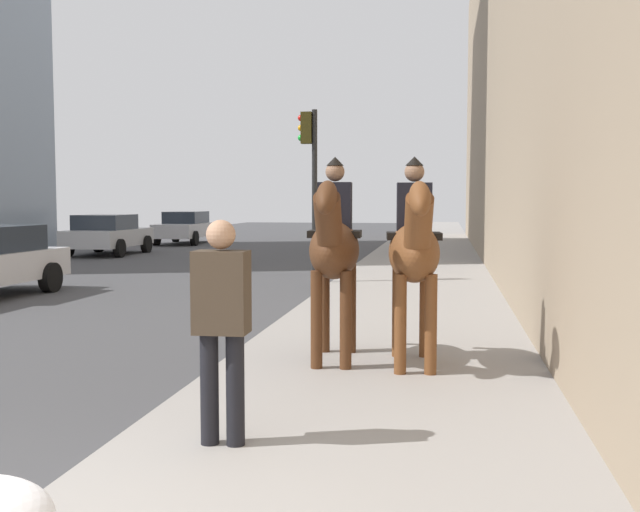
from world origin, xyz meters
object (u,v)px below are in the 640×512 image
(mounted_horse_far, at_px, (414,249))
(car_mid_lane, at_px, (185,227))
(car_near_lane, at_px, (108,234))
(traffic_light_near_curb, at_px, (311,169))
(pedestrian_greeting, at_px, (222,317))
(mounted_horse_near, at_px, (334,247))

(mounted_horse_far, distance_m, car_mid_lane, 26.28)
(car_near_lane, relative_size, traffic_light_near_curb, 1.00)
(car_near_lane, bearing_deg, pedestrian_greeting, -153.54)
(car_near_lane, distance_m, car_mid_lane, 6.95)
(pedestrian_greeting, distance_m, traffic_light_near_curb, 11.41)
(car_near_lane, bearing_deg, mounted_horse_near, -148.47)
(car_mid_lane, xyz_separation_m, traffic_light_near_curb, (-15.50, -8.48, 1.89))
(mounted_horse_far, distance_m, traffic_light_near_curb, 8.79)
(pedestrian_greeting, bearing_deg, traffic_light_near_curb, 5.30)
(mounted_horse_far, distance_m, pedestrian_greeting, 3.22)
(mounted_horse_near, bearing_deg, car_near_lane, -151.17)
(mounted_horse_far, xyz_separation_m, car_mid_lane, (23.80, 11.12, -0.66))
(car_mid_lane, bearing_deg, pedestrian_greeting, 17.94)
(mounted_horse_far, bearing_deg, traffic_light_near_curb, -167.73)
(pedestrian_greeting, relative_size, traffic_light_near_curb, 0.43)
(mounted_horse_near, height_order, car_near_lane, mounted_horse_near)
(mounted_horse_near, xyz_separation_m, car_mid_lane, (23.69, 10.21, -0.67))
(mounted_horse_near, xyz_separation_m, pedestrian_greeting, (-3.04, 0.40, -0.34))
(mounted_horse_far, bearing_deg, car_near_lane, -150.98)
(pedestrian_greeting, height_order, car_mid_lane, pedestrian_greeting)
(mounted_horse_near, distance_m, traffic_light_near_curb, 8.45)
(car_near_lane, xyz_separation_m, car_mid_lane, (6.94, -0.42, 0.01))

